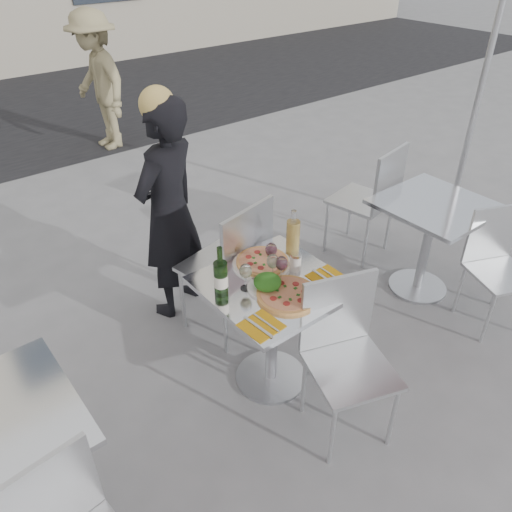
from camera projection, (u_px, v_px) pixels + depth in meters
ground at (271, 378)px, 3.15m from camera, size 80.00×80.00×0.00m
main_table at (272, 312)px, 2.85m from camera, size 0.72×0.72×0.75m
side_table_right at (430, 229)px, 3.62m from camera, size 0.72×0.72×0.75m
chair_far at (233, 260)px, 3.18m from camera, size 0.55×0.56×1.01m
chair_near at (344, 346)px, 2.62m from camera, size 0.54×0.54×0.92m
side_chair_rfar at (373, 194)px, 4.00m from camera, size 0.52×0.53×0.98m
side_chair_rnear at (497, 258)px, 3.38m from camera, size 0.51×0.51×0.84m
woman_diner at (169, 212)px, 3.33m from camera, size 0.67×0.56×1.57m
pedestrian_b at (99, 82)px, 5.94m from camera, size 0.62×1.05×1.61m
pizza_near at (288, 294)px, 2.63m from camera, size 0.33×0.33×0.02m
pizza_far at (262, 262)px, 2.87m from camera, size 0.34×0.34×0.03m
salad_plate at (267, 283)px, 2.67m from camera, size 0.22×0.22×0.09m
wine_bottle at (221, 277)px, 2.59m from camera, size 0.07×0.08×0.29m
carafe at (293, 237)px, 2.91m from camera, size 0.08×0.08×0.29m
sugar_shaker at (296, 262)px, 2.81m from camera, size 0.06×0.06×0.11m
wineglass_white_a at (246, 272)px, 2.63m from camera, size 0.07×0.07×0.16m
wineglass_white_b at (273, 262)px, 2.71m from camera, size 0.07×0.07×0.16m
wineglass_red_a at (282, 264)px, 2.69m from camera, size 0.07×0.07×0.16m
wineglass_red_b at (271, 250)px, 2.80m from camera, size 0.07×0.07×0.16m
napkin_left at (261, 325)px, 2.44m from camera, size 0.19×0.20×0.01m
napkin_right at (327, 277)px, 2.77m from camera, size 0.18×0.20×0.01m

